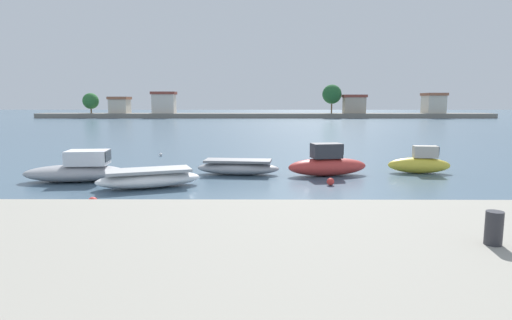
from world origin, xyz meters
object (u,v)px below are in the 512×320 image
moored_boat_4 (420,163)px  mooring_buoy_1 (161,155)px  mooring_buoy_0 (93,202)px  mooring_buoy_3 (331,182)px  moored_boat_0 (78,170)px  moored_boat_3 (327,164)px  moored_boat_1 (149,179)px  mooring_buoy_2 (302,164)px  moored_boat_2 (238,167)px  mooring_bollard (494,228)px

moored_boat_4 → mooring_buoy_1: moored_boat_4 is taller
mooring_buoy_0 → mooring_buoy_3: size_ratio=1.08×
moored_boat_0 → moored_boat_3: 14.25m
moored_boat_1 → moored_boat_3: bearing=-0.5°
moored_boat_3 → moored_boat_4: size_ratio=1.32×
mooring_buoy_2 → mooring_buoy_3: mooring_buoy_3 is taller
mooring_buoy_0 → mooring_buoy_3: 11.74m
moored_boat_2 → moored_boat_4: (11.20, 0.58, 0.18)m
mooring_bollard → moored_boat_4: mooring_bollard is taller
moored_boat_2 → mooring_buoy_2: moored_boat_2 is taller
moored_boat_1 → mooring_buoy_2: size_ratio=16.89×
moored_boat_2 → moored_boat_4: size_ratio=1.34×
moored_boat_2 → mooring_buoy_1: 10.86m
moored_boat_2 → mooring_buoy_3: 6.04m
moored_boat_4 → mooring_buoy_0: 18.96m
mooring_bollard → moored_boat_0: size_ratio=0.10×
mooring_bollard → moored_boat_2: (-5.06, 18.64, -1.96)m
moored_boat_4 → mooring_buoy_3: bearing=-142.1°
moored_boat_2 → moored_boat_4: bearing=8.9°
moored_boat_1 → moored_boat_2: (4.40, 3.86, -0.02)m
mooring_bollard → moored_boat_1: mooring_bollard is taller
moored_boat_4 → mooring_buoy_3: moored_boat_4 is taller
mooring_buoy_1 → moored_boat_4: bearing=-24.1°
moored_boat_1 → mooring_buoy_2: moored_boat_1 is taller
mooring_bollard → moored_boat_3: mooring_bollard is taller
moored_boat_3 → mooring_buoy_0: moored_boat_3 is taller
moored_boat_3 → mooring_buoy_2: (-1.14, 3.65, -0.54)m
moored_boat_0 → mooring_buoy_2: (12.99, 5.53, -0.46)m
mooring_bollard → mooring_buoy_3: mooring_bollard is taller
moored_boat_3 → mooring_buoy_0: (-11.07, -7.62, -0.49)m
mooring_bollard → mooring_buoy_0: bearing=135.2°
moored_boat_4 → mooring_bollard: bearing=-102.1°
mooring_buoy_0 → moored_boat_4: bearing=26.7°
moored_boat_1 → mooring_buoy_2: (8.61, 7.18, -0.29)m
moored_boat_0 → moored_boat_4: moored_boat_0 is taller
moored_boat_1 → moored_boat_2: 5.85m
moored_boat_0 → mooring_buoy_2: 14.12m
mooring_bollard → moored_boat_4: 20.26m
moored_boat_3 → mooring_buoy_3: (-0.30, -2.97, -0.51)m
mooring_buoy_3 → moored_boat_0: bearing=175.5°
mooring_buoy_0 → moored_boat_3: bearing=34.5°
moored_boat_4 → mooring_buoy_2: size_ratio=11.44×
moored_boat_0 → moored_boat_2: (8.78, 2.20, -0.20)m
moored_boat_3 → mooring_buoy_1: 14.96m
moored_boat_3 → mooring_buoy_1: size_ratio=19.50×
mooring_bollard → moored_boat_4: size_ratio=0.14×
moored_boat_0 → moored_boat_3: size_ratio=1.14×
moored_boat_0 → mooring_buoy_0: size_ratio=13.46×
moored_boat_3 → moored_boat_4: (5.85, 0.91, -0.09)m
moored_boat_0 → mooring_buoy_2: size_ratio=17.12×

